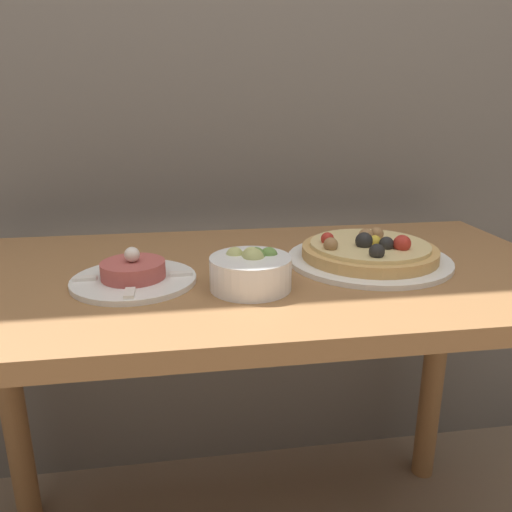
# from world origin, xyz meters

# --- Properties ---
(dining_table) EXTENTS (1.23, 0.62, 0.75)m
(dining_table) POSITION_xyz_m (0.00, 0.31, 0.63)
(dining_table) COLOR olive
(dining_table) RESTS_ON ground_plane
(pizza_plate) EXTENTS (0.32, 0.32, 0.07)m
(pizza_plate) POSITION_xyz_m (0.24, 0.31, 0.77)
(pizza_plate) COLOR white
(pizza_plate) RESTS_ON dining_table
(tartare_plate) EXTENTS (0.22, 0.22, 0.07)m
(tartare_plate) POSITION_xyz_m (-0.21, 0.26, 0.76)
(tartare_plate) COLOR white
(tartare_plate) RESTS_ON dining_table
(small_bowl) EXTENTS (0.14, 0.14, 0.07)m
(small_bowl) POSITION_xyz_m (-0.01, 0.21, 0.78)
(small_bowl) COLOR white
(small_bowl) RESTS_ON dining_table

